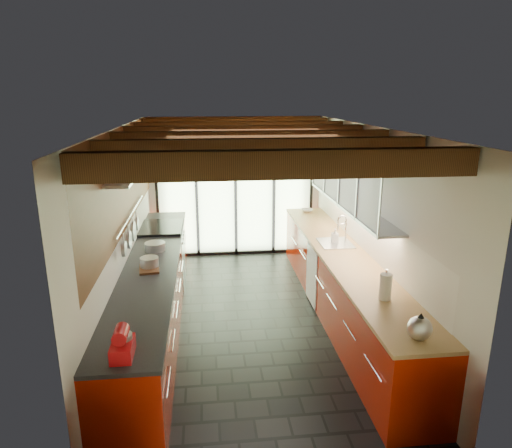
{
  "coord_description": "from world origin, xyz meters",
  "views": [
    {
      "loc": [
        -0.56,
        -5.65,
        3.0
      ],
      "look_at": [
        0.13,
        0.4,
        1.25
      ],
      "focal_mm": 32.0,
      "sensor_mm": 36.0,
      "label": 1
    }
  ],
  "objects_px": {
    "kettle": "(420,327)",
    "stand_mixer": "(122,344)",
    "paper_towel": "(385,287)",
    "soap_bottle": "(335,236)",
    "bowl": "(307,210)"
  },
  "relations": [
    {
      "from": "kettle",
      "to": "stand_mixer",
      "type": "bearing_deg",
      "value": 179.83
    },
    {
      "from": "paper_towel",
      "to": "soap_bottle",
      "type": "relative_size",
      "value": 1.55
    },
    {
      "from": "soap_bottle",
      "to": "bowl",
      "type": "relative_size",
      "value": 1.07
    },
    {
      "from": "paper_towel",
      "to": "stand_mixer",
      "type": "bearing_deg",
      "value": -162.91
    },
    {
      "from": "stand_mixer",
      "to": "kettle",
      "type": "relative_size",
      "value": 1.04
    },
    {
      "from": "paper_towel",
      "to": "bowl",
      "type": "distance_m",
      "value": 3.71
    },
    {
      "from": "stand_mixer",
      "to": "soap_bottle",
      "type": "distance_m",
      "value": 3.68
    },
    {
      "from": "stand_mixer",
      "to": "bowl",
      "type": "height_order",
      "value": "stand_mixer"
    },
    {
      "from": "stand_mixer",
      "to": "kettle",
      "type": "bearing_deg",
      "value": -0.17
    },
    {
      "from": "bowl",
      "to": "stand_mixer",
      "type": "bearing_deg",
      "value": -119.49
    },
    {
      "from": "paper_towel",
      "to": "soap_bottle",
      "type": "bearing_deg",
      "value": 90.0
    },
    {
      "from": "kettle",
      "to": "soap_bottle",
      "type": "height_order",
      "value": "kettle"
    },
    {
      "from": "kettle",
      "to": "bowl",
      "type": "height_order",
      "value": "kettle"
    },
    {
      "from": "stand_mixer",
      "to": "bowl",
      "type": "distance_m",
      "value": 5.16
    },
    {
      "from": "stand_mixer",
      "to": "soap_bottle",
      "type": "height_order",
      "value": "stand_mixer"
    }
  ]
}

